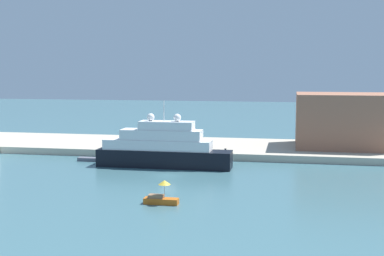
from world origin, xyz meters
TOP-DOWN VIEW (x-y plane):
  - ground at (0.00, 0.00)m, footprint 400.00×400.00m
  - quay_dock at (0.00, 27.67)m, footprint 110.00×23.33m
  - large_yacht at (-2.72, 7.61)m, footprint 24.48×4.50m
  - small_motorboat at (3.45, -17.60)m, footprint 4.57×1.63m
  - work_barge at (-18.14, 10.91)m, footprint 4.35×1.58m
  - harbor_building at (30.76, 29.17)m, footprint 19.39×14.77m
  - parked_car at (-10.44, 26.15)m, footprint 3.87×1.67m
  - person_figure at (-6.32, 23.65)m, footprint 0.36×0.36m
  - mooring_bollard at (7.48, 17.66)m, footprint 0.41×0.41m

SIDE VIEW (x-z plane):
  - ground at x=0.00m, z-range 0.00..0.00m
  - work_barge at x=-18.14m, z-range 0.00..0.67m
  - quay_dock at x=0.00m, z-range 0.00..1.41m
  - small_motorboat at x=3.45m, z-range -0.62..2.59m
  - mooring_bollard at x=7.48m, z-range 1.41..2.15m
  - parked_car at x=-10.44m, z-range 1.31..2.68m
  - person_figure at x=-6.32m, z-range 1.34..2.94m
  - large_yacht at x=-2.72m, z-range -2.68..9.38m
  - harbor_building at x=30.76m, z-range 1.41..12.61m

